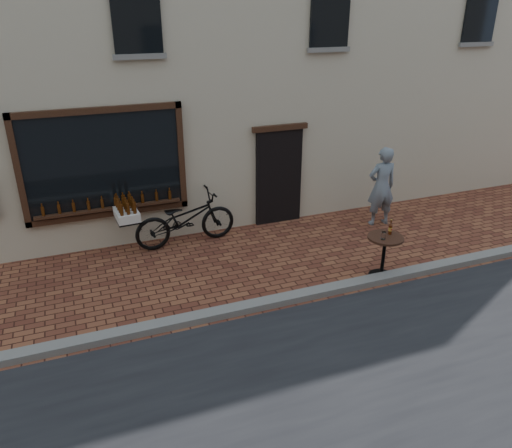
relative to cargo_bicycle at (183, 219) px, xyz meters
name	(u,v)px	position (x,y,z in m)	size (l,w,h in m)	color
ground	(255,316)	(0.46, -3.07, -0.58)	(90.00, 90.00, 0.00)	#56271C
kerb	(251,306)	(0.46, -2.87, -0.52)	(90.00, 0.25, 0.12)	slate
cargo_bicycle	(183,219)	(0.00, 0.00, 0.00)	(2.55, 0.90, 1.22)	black
bistro_table	(384,248)	(3.17, -2.72, 0.02)	(0.66, 0.66, 1.13)	black
pedestrian	(381,187)	(4.50, -0.58, 0.34)	(0.68, 0.44, 1.85)	slate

